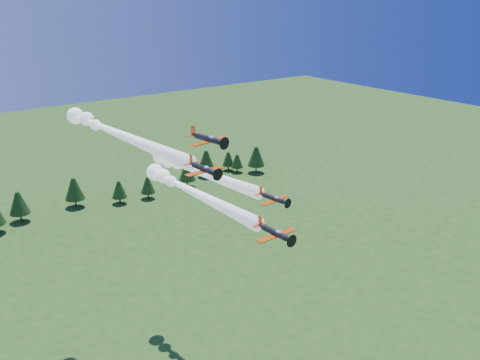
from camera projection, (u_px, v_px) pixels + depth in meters
plane_lead at (190, 190)px, 104.76m from camera, size 7.59×44.71×3.70m
plane_left at (115, 132)px, 104.86m from camera, size 7.96×53.07×3.70m
plane_right at (194, 170)px, 116.10m from camera, size 9.96×41.26×3.70m
plane_slot at (208, 139)px, 92.45m from camera, size 8.01×8.74×2.80m
treeline at (77, 193)px, 192.68m from camera, size 179.37×16.69×11.70m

